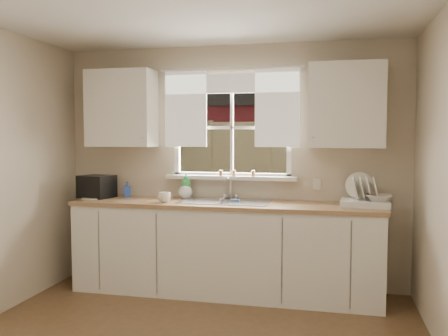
% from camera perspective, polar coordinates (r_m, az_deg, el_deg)
% --- Properties ---
extents(room_walls, '(3.62, 4.02, 2.50)m').
position_cam_1_polar(room_walls, '(2.97, -7.38, -2.41)').
color(room_walls, beige).
rests_on(room_walls, ground).
extents(window, '(1.38, 0.16, 1.06)m').
position_cam_1_polar(window, '(4.95, 0.91, 2.99)').
color(window, white).
rests_on(window, room_walls).
extents(curtains, '(1.50, 0.03, 0.81)m').
position_cam_1_polar(curtains, '(4.91, 0.79, 8.22)').
color(curtains, white).
rests_on(curtains, room_walls).
extents(base_cabinets, '(3.00, 0.62, 0.87)m').
position_cam_1_polar(base_cabinets, '(4.77, 0.08, -9.80)').
color(base_cabinets, white).
rests_on(base_cabinets, ground).
extents(countertop, '(3.04, 0.65, 0.04)m').
position_cam_1_polar(countertop, '(4.68, 0.08, -4.38)').
color(countertop, '#9E784F').
rests_on(countertop, base_cabinets).
extents(upper_cabinet_left, '(0.70, 0.33, 0.80)m').
position_cam_1_polar(upper_cabinet_left, '(5.15, -12.21, 6.99)').
color(upper_cabinet_left, white).
rests_on(upper_cabinet_left, room_walls).
extents(upper_cabinet_right, '(0.70, 0.33, 0.80)m').
position_cam_1_polar(upper_cabinet_right, '(4.67, 14.49, 7.29)').
color(upper_cabinet_right, white).
rests_on(upper_cabinet_right, room_walls).
extents(wall_outlet, '(0.08, 0.01, 0.12)m').
position_cam_1_polar(wall_outlet, '(4.85, 11.09, -1.90)').
color(wall_outlet, beige).
rests_on(wall_outlet, room_walls).
extents(sill_jars, '(0.38, 0.04, 0.06)m').
position_cam_1_polar(sill_jars, '(4.89, 1.44, -0.61)').
color(sill_jars, brown).
rests_on(sill_jars, window).
extents(backyard, '(20.00, 10.00, 6.13)m').
position_cam_1_polar(backyard, '(11.42, 10.73, 13.36)').
color(backyard, '#335421').
rests_on(backyard, ground).
extents(sink, '(0.88, 0.52, 0.40)m').
position_cam_1_polar(sink, '(4.72, 0.17, -4.95)').
color(sink, '#B7B7BC').
rests_on(sink, countertop).
extents(dish_rack, '(0.46, 0.36, 0.31)m').
position_cam_1_polar(dish_rack, '(4.61, 16.60, -3.52)').
color(dish_rack, white).
rests_on(dish_rack, countertop).
extents(bowl, '(0.30, 0.30, 0.06)m').
position_cam_1_polar(bowl, '(4.56, 18.21, -3.41)').
color(bowl, silver).
rests_on(bowl, dish_rack).
extents(soap_bottle_a, '(0.11, 0.11, 0.28)m').
position_cam_1_polar(soap_bottle_a, '(4.97, -4.59, -2.07)').
color(soap_bottle_a, green).
rests_on(soap_bottle_a, countertop).
extents(soap_bottle_b, '(0.10, 0.10, 0.16)m').
position_cam_1_polar(soap_bottle_b, '(5.18, -11.57, -2.52)').
color(soap_bottle_b, blue).
rests_on(soap_bottle_b, countertop).
extents(soap_bottle_c, '(0.15, 0.15, 0.19)m').
position_cam_1_polar(soap_bottle_c, '(4.96, -4.66, -2.60)').
color(soap_bottle_c, beige).
rests_on(soap_bottle_c, countertop).
extents(saucer, '(0.20, 0.20, 0.01)m').
position_cam_1_polar(saucer, '(5.11, -15.63, -3.54)').
color(saucer, silver).
rests_on(saucer, countertop).
extents(cup, '(0.13, 0.13, 0.10)m').
position_cam_1_polar(cup, '(4.71, -7.19, -3.50)').
color(cup, silver).
rests_on(cup, countertop).
extents(black_appliance, '(0.38, 0.35, 0.24)m').
position_cam_1_polar(black_appliance, '(5.20, -15.05, -2.16)').
color(black_appliance, black).
rests_on(black_appliance, countertop).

